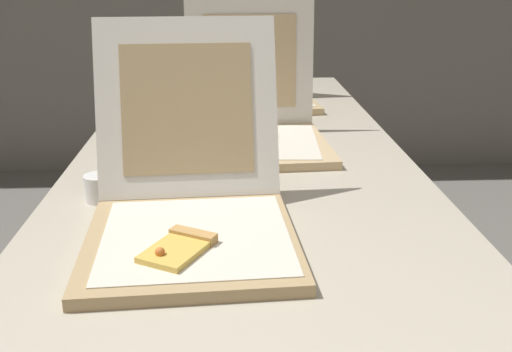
{
  "coord_description": "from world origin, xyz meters",
  "views": [
    {
      "loc": [
        -0.03,
        -0.63,
        1.22
      ],
      "look_at": [
        0.02,
        0.48,
        0.82
      ],
      "focal_mm": 40.9,
      "sensor_mm": 36.0,
      "label": 1
    }
  ],
  "objects_px": {
    "cup_white_mid": "(137,155)",
    "cup_white_far": "(172,119)",
    "pizza_box_back": "(258,87)",
    "pizza_box_middle": "(256,126)",
    "cup_white_near_center": "(99,188)",
    "pizza_box_front": "(190,208)",
    "table": "(244,192)"
  },
  "relations": [
    {
      "from": "cup_white_mid",
      "to": "pizza_box_middle",
      "type": "bearing_deg",
      "value": 27.37
    },
    {
      "from": "pizza_box_middle",
      "to": "cup_white_near_center",
      "type": "height_order",
      "value": "pizza_box_middle"
    },
    {
      "from": "pizza_box_front",
      "to": "pizza_box_back",
      "type": "xyz_separation_m",
      "value": [
        0.18,
        1.07,
        0.0
      ]
    },
    {
      "from": "pizza_box_middle",
      "to": "cup_white_far",
      "type": "relative_size",
      "value": 6.89
    },
    {
      "from": "pizza_box_middle",
      "to": "cup_white_far",
      "type": "xyz_separation_m",
      "value": [
        -0.24,
        0.19,
        -0.03
      ]
    },
    {
      "from": "table",
      "to": "pizza_box_front",
      "type": "bearing_deg",
      "value": -107.93
    },
    {
      "from": "cup_white_far",
      "to": "pizza_box_front",
      "type": "bearing_deg",
      "value": -82.49
    },
    {
      "from": "cup_white_near_center",
      "to": "cup_white_far",
      "type": "xyz_separation_m",
      "value": [
        0.1,
        0.57,
        0.0
      ]
    },
    {
      "from": "table",
      "to": "pizza_box_middle",
      "type": "height_order",
      "value": "pizza_box_middle"
    },
    {
      "from": "table",
      "to": "pizza_box_middle",
      "type": "xyz_separation_m",
      "value": [
        0.04,
        0.23,
        0.1
      ]
    },
    {
      "from": "pizza_box_back",
      "to": "cup_white_near_center",
      "type": "height_order",
      "value": "pizza_box_back"
    },
    {
      "from": "pizza_box_front",
      "to": "cup_white_mid",
      "type": "xyz_separation_m",
      "value": [
        -0.15,
        0.4,
        -0.02
      ]
    },
    {
      "from": "pizza_box_middle",
      "to": "cup_white_near_center",
      "type": "bearing_deg",
      "value": -136.14
    },
    {
      "from": "table",
      "to": "cup_white_far",
      "type": "xyz_separation_m",
      "value": [
        -0.2,
        0.42,
        0.07
      ]
    },
    {
      "from": "pizza_box_back",
      "to": "cup_white_mid",
      "type": "height_order",
      "value": "pizza_box_back"
    },
    {
      "from": "pizza_box_front",
      "to": "pizza_box_middle",
      "type": "distance_m",
      "value": 0.57
    },
    {
      "from": "table",
      "to": "pizza_box_middle",
      "type": "relative_size",
      "value": 5.77
    },
    {
      "from": "table",
      "to": "cup_white_near_center",
      "type": "xyz_separation_m",
      "value": [
        -0.3,
        -0.15,
        0.07
      ]
    },
    {
      "from": "table",
      "to": "pizza_box_back",
      "type": "height_order",
      "value": "pizza_box_back"
    },
    {
      "from": "cup_white_mid",
      "to": "cup_white_far",
      "type": "distance_m",
      "value": 0.35
    },
    {
      "from": "pizza_box_front",
      "to": "cup_white_far",
      "type": "xyz_separation_m",
      "value": [
        -0.1,
        0.74,
        -0.02
      ]
    },
    {
      "from": "table",
      "to": "cup_white_near_center",
      "type": "distance_m",
      "value": 0.35
    },
    {
      "from": "pizza_box_middle",
      "to": "cup_white_far",
      "type": "height_order",
      "value": "pizza_box_middle"
    },
    {
      "from": "table",
      "to": "cup_white_far",
      "type": "height_order",
      "value": "cup_white_far"
    },
    {
      "from": "pizza_box_front",
      "to": "cup_white_mid",
      "type": "height_order",
      "value": "pizza_box_front"
    },
    {
      "from": "pizza_box_back",
      "to": "cup_white_mid",
      "type": "bearing_deg",
      "value": -122.58
    },
    {
      "from": "pizza_box_back",
      "to": "cup_white_mid",
      "type": "distance_m",
      "value": 0.75
    },
    {
      "from": "pizza_box_front",
      "to": "cup_white_far",
      "type": "bearing_deg",
      "value": 94.12
    },
    {
      "from": "table",
      "to": "pizza_box_back",
      "type": "distance_m",
      "value": 0.76
    },
    {
      "from": "table",
      "to": "pizza_box_front",
      "type": "xyz_separation_m",
      "value": [
        -0.11,
        -0.33,
        0.1
      ]
    },
    {
      "from": "pizza_box_front",
      "to": "pizza_box_back",
      "type": "bearing_deg",
      "value": 77.11
    },
    {
      "from": "cup_white_near_center",
      "to": "cup_white_far",
      "type": "distance_m",
      "value": 0.57
    }
  ]
}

